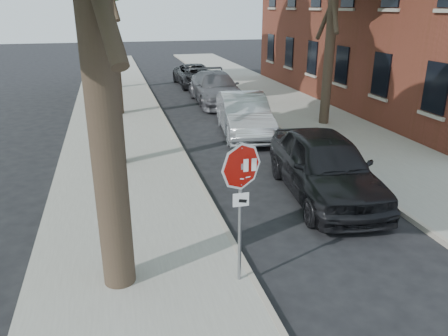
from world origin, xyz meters
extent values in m
plane|color=black|center=(0.00, 0.00, 0.00)|extent=(120.00, 120.00, 0.00)
cube|color=gray|center=(-2.50, 12.00, 0.06)|extent=(4.00, 55.00, 0.12)
cube|color=gray|center=(6.00, 12.00, 0.06)|extent=(4.00, 55.00, 0.12)
cube|color=#9E9384|center=(-0.45, 12.00, 0.07)|extent=(0.12, 55.00, 0.13)
cube|color=#9E9384|center=(3.95, 12.00, 0.07)|extent=(0.12, 55.00, 0.13)
cylinder|color=gray|center=(-0.70, 0.00, 1.42)|extent=(0.06, 0.06, 2.60)
cube|color=#99999E|center=(-0.70, -0.03, 2.32)|extent=(0.05, 0.06, 0.10)
cylinder|color=#99999E|center=(-0.70, -0.03, 2.32)|extent=(0.76, 0.32, 0.82)
cylinder|color=white|center=(-0.70, -0.05, 2.32)|extent=(0.76, 0.32, 0.82)
cylinder|color=#B50D06|center=(-0.70, -0.05, 2.32)|extent=(0.68, 0.29, 0.74)
cube|color=white|center=(-0.91, -0.06, 2.34)|extent=(0.08, 0.00, 0.22)
cube|color=white|center=(-0.77, -0.06, 2.34)|extent=(0.08, 0.00, 0.22)
cube|color=white|center=(-0.63, -0.06, 2.34)|extent=(0.08, 0.00, 0.22)
cube|color=white|center=(-0.49, -0.06, 2.34)|extent=(0.08, 0.00, 0.22)
cube|color=silver|center=(-0.81, -0.07, 2.13)|extent=(0.08, 0.00, 0.03)
cube|color=silver|center=(-0.70, -0.07, 2.11)|extent=(0.08, 0.00, 0.03)
cube|color=silver|center=(-0.59, -0.07, 2.13)|extent=(0.08, 0.00, 0.03)
cube|color=white|center=(-0.70, -0.04, 1.72)|extent=(0.28, 0.02, 0.24)
cube|color=black|center=(-0.67, -0.05, 1.70)|extent=(0.15, 0.00, 0.08)
cylinder|color=black|center=(-2.80, 0.50, 4.87)|extent=(0.56, 0.56, 9.50)
cylinder|color=black|center=(-2.60, 7.00, 4.87)|extent=(0.44, 0.44, 9.50)
cylinder|color=black|center=(-2.70, 21.00, 4.62)|extent=(0.40, 0.40, 9.00)
cylinder|color=black|center=(6.00, 10.00, 4.62)|extent=(0.40, 0.40, 9.00)
imported|color=black|center=(2.60, 3.28, 0.86)|extent=(2.58, 5.25, 1.72)
imported|color=#A9ACB1|center=(2.29, 9.51, 0.80)|extent=(2.32, 5.03, 1.60)
imported|color=#56555A|center=(2.60, 15.58, 0.79)|extent=(2.30, 5.50, 1.59)
imported|color=black|center=(2.60, 21.03, 0.67)|extent=(2.34, 4.89, 1.35)
camera|label=1|loc=(-2.66, -6.47, 4.79)|focal=35.00mm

